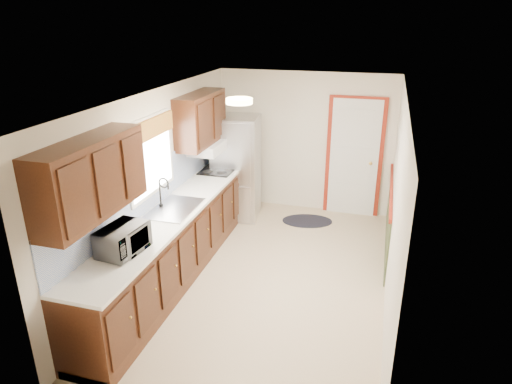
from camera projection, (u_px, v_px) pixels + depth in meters
The scene contains 8 objects.
room_shell at pixel (269, 194), 5.61m from camera, with size 3.20×5.20×2.52m.
kitchen_run at pixel (169, 220), 5.81m from camera, with size 0.63×4.00×2.20m.
back_wall_trim at pixel (361, 170), 7.45m from camera, with size 1.12×2.30×2.08m.
ceiling_fixture at pixel (239, 101), 5.09m from camera, with size 0.30×0.30×0.06m, color #FFD88C.
microwave at pixel (123, 237), 4.71m from camera, with size 0.53×0.29×0.36m, color white.
refrigerator at pixel (237, 168), 7.63m from camera, with size 0.79×0.76×1.74m.
rug at pixel (307, 221), 7.70m from camera, with size 0.84×0.54×0.01m, color black.
cooktop at pixel (218, 170), 7.26m from camera, with size 0.50×0.61×0.02m, color black.
Camera 1 is at (1.29, -5.06, 3.27)m, focal length 32.00 mm.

